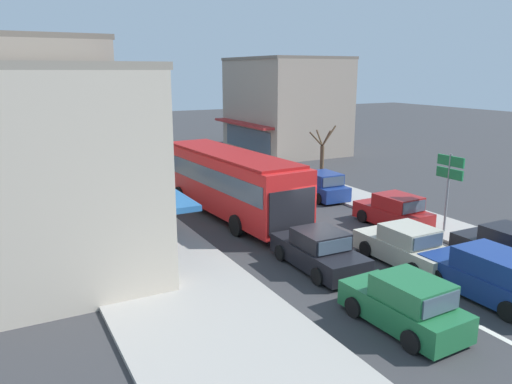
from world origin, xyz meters
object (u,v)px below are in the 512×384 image
parked_hatchback_kerb_front (507,249)px  traffic_light_downstreet (115,133)px  directional_road_sign (449,174)px  pedestrian_browsing_midblock (169,210)px  wagon_queue_far_back (493,277)px  pedestrian_with_handbag_near (119,172)px  city_bus (229,179)px  sedan_adjacent_lane_trail (407,247)px  hatchback_behind_bus_mid (405,304)px  sedan_adjacent_lane_lead (319,251)px  street_tree_right (322,160)px  parked_hatchback_kerb_third (321,186)px  parked_hatchback_kerb_second (394,212)px

parked_hatchback_kerb_front → traffic_light_downstreet: traffic_light_downstreet is taller
parked_hatchback_kerb_front → traffic_light_downstreet: size_ratio=0.89×
directional_road_sign → pedestrian_browsing_midblock: bearing=151.6°
wagon_queue_far_back → pedestrian_with_handbag_near: pedestrian_with_handbag_near is taller
city_bus → sedan_adjacent_lane_trail: city_bus is taller
hatchback_behind_bus_mid → parked_hatchback_kerb_front: bearing=13.7°
wagon_queue_far_back → sedan_adjacent_lane_lead: size_ratio=1.07×
city_bus → pedestrian_browsing_midblock: 3.86m
traffic_light_downstreet → street_tree_right: 14.69m
wagon_queue_far_back → parked_hatchback_kerb_third: 13.38m
sedan_adjacent_lane_trail → pedestrian_with_handbag_near: size_ratio=2.58×
directional_road_sign → pedestrian_with_handbag_near: 19.01m
parked_hatchback_kerb_third → pedestrian_with_handbag_near: 12.34m
hatchback_behind_bus_mid → parked_hatchback_kerb_third: size_ratio=1.00×
sedan_adjacent_lane_lead → parked_hatchback_kerb_third: size_ratio=1.12×
wagon_queue_far_back → pedestrian_with_handbag_near: bearing=108.2°
wagon_queue_far_back → traffic_light_downstreet: bearing=102.9°
sedan_adjacent_lane_trail → directional_road_sign: bearing=24.2°
parked_hatchback_kerb_front → directional_road_sign: directional_road_sign is taller
parked_hatchback_kerb_second → directional_road_sign: directional_road_sign is taller
street_tree_right → pedestrian_with_handbag_near: size_ratio=2.36×
hatchback_behind_bus_mid → street_tree_right: street_tree_right is taller
hatchback_behind_bus_mid → sedan_adjacent_lane_lead: (0.37, 4.76, -0.05)m
parked_hatchback_kerb_front → directional_road_sign: 4.44m
street_tree_right → city_bus: bearing=-159.8°
parked_hatchback_kerb_second → directional_road_sign: bearing=-56.0°
wagon_queue_far_back → sedan_adjacent_lane_lead: bearing=126.3°
wagon_queue_far_back → parked_hatchback_kerb_third: size_ratio=1.20×
parked_hatchback_kerb_front → pedestrian_browsing_midblock: 13.75m
sedan_adjacent_lane_lead → sedan_adjacent_lane_trail: bearing=-20.1°
parked_hatchback_kerb_third → street_tree_right: size_ratio=0.98×
city_bus → pedestrian_with_handbag_near: 9.20m
hatchback_behind_bus_mid → parked_hatchback_kerb_third: same height
parked_hatchback_kerb_second → parked_hatchback_kerb_front: bearing=-88.0°
pedestrian_with_handbag_near → pedestrian_browsing_midblock: 9.73m
directional_road_sign → street_tree_right: 9.95m
sedan_adjacent_lane_trail → hatchback_behind_bus_mid: 5.06m
city_bus → wagon_queue_far_back: size_ratio=2.44×
parked_hatchback_kerb_second → traffic_light_downstreet: (-8.52, 18.63, 2.15)m
parked_hatchback_kerb_front → parked_hatchback_kerb_third: size_ratio=0.99×
traffic_light_downstreet → directional_road_sign: traffic_light_downstreet is taller
street_tree_right → pedestrian_browsing_midblock: street_tree_right is taller
wagon_queue_far_back → pedestrian_browsing_midblock: (-6.97, 11.20, 0.32)m
directional_road_sign → street_tree_right: bearing=88.2°
city_bus → sedan_adjacent_lane_lead: bearing=-90.1°
pedestrian_browsing_midblock → wagon_queue_far_back: bearing=-58.1°
parked_hatchback_kerb_second → pedestrian_browsing_midblock: pedestrian_browsing_midblock is taller
sedan_adjacent_lane_lead → parked_hatchback_kerb_front: parked_hatchback_kerb_front is taller
wagon_queue_far_back → traffic_light_downstreet: size_ratio=1.07×
parked_hatchback_kerb_second → street_tree_right: (1.57, 8.02, 1.07)m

